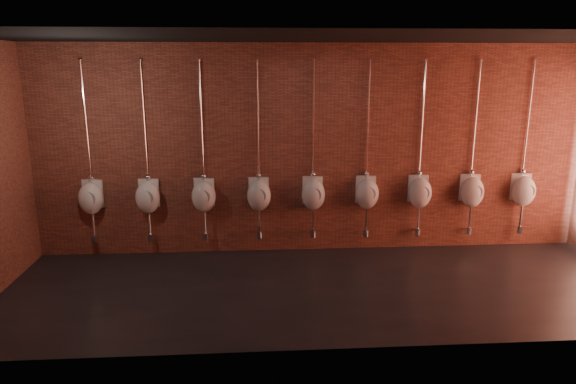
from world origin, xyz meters
name	(u,v)px	position (x,y,z in m)	size (l,w,h in m)	color
ground	(326,288)	(0.00, 0.00, 0.00)	(8.50, 8.50, 0.00)	black
room_shell	(329,137)	(0.00, 0.00, 2.01)	(8.54, 3.04, 3.22)	black
urinal_0	(91,197)	(-3.38, 1.37, 0.95)	(0.41, 0.37, 2.72)	white
urinal_1	(148,196)	(-2.54, 1.37, 0.95)	(0.41, 0.37, 2.72)	white
urinal_2	(204,195)	(-1.71, 1.37, 0.95)	(0.41, 0.37, 2.72)	white
urinal_3	(259,195)	(-0.87, 1.37, 0.95)	(0.41, 0.37, 2.72)	white
urinal_4	(313,194)	(-0.03, 1.37, 0.95)	(0.41, 0.37, 2.72)	white
urinal_5	(367,193)	(0.81, 1.37, 0.95)	(0.41, 0.37, 2.72)	white
urinal_6	(420,192)	(1.65, 1.37, 0.95)	(0.41, 0.37, 2.72)	white
urinal_7	(472,191)	(2.49, 1.37, 0.95)	(0.41, 0.37, 2.72)	white
urinal_8	(523,190)	(3.33, 1.37, 0.95)	(0.41, 0.37, 2.72)	white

